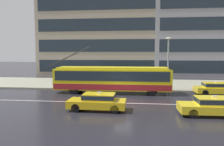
# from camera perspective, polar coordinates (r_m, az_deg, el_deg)

# --- Properties ---
(ground_plane) EXTENTS (160.00, 160.00, 0.00)m
(ground_plane) POSITION_cam_1_polar(r_m,az_deg,el_deg) (19.66, 1.80, -7.18)
(ground_plane) COLOR #23222A
(sidewalk_slab) EXTENTS (80.00, 10.00, 0.14)m
(sidewalk_slab) POSITION_cam_1_polar(r_m,az_deg,el_deg) (29.38, 3.36, -2.87)
(sidewalk_slab) COLOR gray
(sidewalk_slab) RESTS_ON ground_plane
(lane_centre_line) EXTENTS (72.00, 0.14, 0.01)m
(lane_centre_line) POSITION_cam_1_polar(r_m,az_deg,el_deg) (18.49, 1.50, -7.97)
(lane_centre_line) COLOR silver
(lane_centre_line) RESTS_ON ground_plane
(trolleybus) EXTENTS (13.11, 2.55, 4.96)m
(trolleybus) POSITION_cam_1_polar(r_m,az_deg,el_deg) (22.74, 0.07, -1.54)
(trolleybus) COLOR yellow
(trolleybus) RESTS_ON ground_plane
(taxi_ahead_of_bus) EXTENTS (4.48, 1.88, 1.39)m
(taxi_ahead_of_bus) POSITION_cam_1_polar(r_m,az_deg,el_deg) (24.37, 26.13, -3.60)
(taxi_ahead_of_bus) COLOR yellow
(taxi_ahead_of_bus) RESTS_ON ground_plane
(taxi_oncoming_near) EXTENTS (4.31, 1.81, 1.39)m
(taxi_oncoming_near) POSITION_cam_1_polar(r_m,az_deg,el_deg) (16.10, -3.81, -7.44)
(taxi_oncoming_near) COLOR gold
(taxi_oncoming_near) RESTS_ON ground_plane
(taxi_oncoming_far) EXTENTS (4.40, 1.87, 1.39)m
(taxi_oncoming_far) POSITION_cam_1_polar(r_m,az_deg,el_deg) (16.27, 25.22, -7.81)
(taxi_oncoming_far) COLOR yellow
(taxi_oncoming_far) RESTS_ON ground_plane
(pedestrian_at_shelter) EXTENTS (1.30, 1.30, 2.00)m
(pedestrian_at_shelter) POSITION_cam_1_polar(r_m,az_deg,el_deg) (26.79, 5.54, -0.14)
(pedestrian_at_shelter) COLOR #1E3147
(pedestrian_at_shelter) RESTS_ON sidewalk_slab
(pedestrian_approaching_curb) EXTENTS (0.41, 0.41, 1.64)m
(pedestrian_approaching_curb) POSITION_cam_1_polar(r_m,az_deg,el_deg) (27.05, -6.89, -1.39)
(pedestrian_approaching_curb) COLOR #4B434C
(pedestrian_approaching_curb) RESTS_ON sidewalk_slab
(pedestrian_walking_past) EXTENTS (1.40, 1.40, 2.09)m
(pedestrian_walking_past) POSITION_cam_1_polar(r_m,az_deg,el_deg) (26.81, 0.99, 0.19)
(pedestrian_walking_past) COLOR navy
(pedestrian_walking_past) RESTS_ON sidewalk_slab
(pedestrian_waiting_by_pole) EXTENTS (0.43, 0.43, 1.68)m
(pedestrian_waiting_by_pole) POSITION_cam_1_polar(r_m,az_deg,el_deg) (25.68, 7.38, -1.69)
(pedestrian_waiting_by_pole) COLOR #5C5150
(pedestrian_waiting_by_pole) RESTS_ON sidewalk_slab
(street_lamp) EXTENTS (0.60, 0.32, 5.89)m
(street_lamp) POSITION_cam_1_polar(r_m,az_deg,el_deg) (25.04, 14.73, 3.83)
(street_lamp) COLOR gray
(street_lamp) RESTS_ON sidewalk_slab
(office_tower_corner_left) EXTENTS (22.79, 10.53, 25.59)m
(office_tower_corner_left) POSITION_cam_1_polar(r_m,az_deg,el_deg) (43.55, -2.87, 16.65)
(office_tower_corner_left) COLOR #A29581
(office_tower_corner_left) RESTS_ON ground_plane
(office_tower_corner_right) EXTENTS (24.72, 11.53, 25.32)m
(office_tower_corner_right) POSITION_cam_1_polar(r_m,az_deg,el_deg) (45.92, 26.85, 15.33)
(office_tower_corner_right) COLOR #92929A
(office_tower_corner_right) RESTS_ON ground_plane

